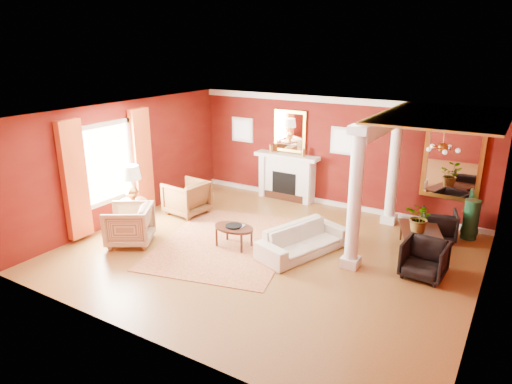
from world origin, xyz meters
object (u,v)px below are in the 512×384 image
Objects in this scene: sofa at (303,236)px; armchair_leopard at (187,196)px; coffee_table at (234,229)px; dining_table at (422,236)px; side_table at (132,187)px; armchair_stripe at (129,223)px.

sofa is 2.12× the size of armchair_leopard.
armchair_leopard is at bearing 154.17° from coffee_table.
armchair_leopard reaches higher than sofa.
coffee_table is at bearing 97.16° from dining_table.
coffee_table is at bearing 9.53° from side_table.
dining_table is (5.57, 2.78, -0.09)m from armchair_stripe.
armchair_leopard is 0.69× the size of dining_table.
dining_table is (3.53, 1.74, -0.02)m from coffee_table.
dining_table is (6.06, 2.16, -0.67)m from side_table.
armchair_stripe reaches higher than coffee_table.
side_table is (-0.48, 0.61, 0.58)m from armchair_stripe.
side_table reaches higher than dining_table.
side_table reaches higher than sofa.
armchair_leopard is 1.06× the size of coffee_table.
side_table is 6.46m from dining_table.
armchair_stripe is at bearing -51.98° from side_table.
sofa is at bearing 81.76° from armchair_stripe.
coffee_table is at bearing 69.98° from armchair_leopard.
side_table is (-3.94, -0.90, 0.66)m from sofa.
coffee_table is at bearing 85.00° from armchair_stripe.
dining_table is (5.68, 0.70, -0.09)m from armchair_leopard.
sofa is 3.78m from armchair_stripe.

